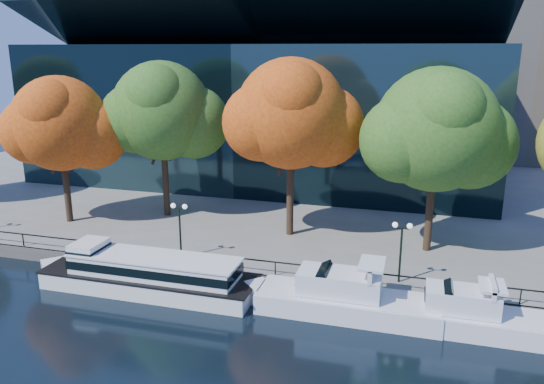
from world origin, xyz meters
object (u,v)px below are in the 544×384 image
(tree_1, at_px, (61,126))
(tour_boat, at_px, (143,272))
(cruiser_near, at_px, (340,297))
(tree_4, at_px, (439,133))
(tree_3, at_px, (293,116))
(cruiser_far, at_px, (461,314))
(tree_2, at_px, (163,113))
(lamp_1, at_px, (179,218))
(lamp_2, at_px, (402,238))

(tree_1, bearing_deg, tour_boat, -36.30)
(cruiser_near, bearing_deg, tree_4, 61.80)
(cruiser_near, relative_size, tree_3, 0.87)
(cruiser_near, distance_m, tree_1, 27.52)
(tour_boat, height_order, cruiser_far, cruiser_far)
(tree_3, bearing_deg, tree_2, 170.62)
(cruiser_far, bearing_deg, tree_2, 153.14)
(cruiser_near, relative_size, tree_2, 0.89)
(tour_boat, relative_size, lamp_1, 3.97)
(tree_1, relative_size, tree_2, 0.92)
(tour_boat, relative_size, tree_1, 1.28)
(tree_2, bearing_deg, cruiser_far, -26.86)
(tour_boat, xyz_separation_m, tree_3, (7.54, 10.67, 9.29))
(tree_1, bearing_deg, cruiser_near, -18.44)
(cruiser_near, distance_m, tree_2, 23.23)
(lamp_2, bearing_deg, tree_4, 73.17)
(cruiser_near, xyz_separation_m, lamp_1, (-12.08, 3.41, 2.88))
(cruiser_near, height_order, cruiser_far, cruiser_near)
(tree_4, distance_m, lamp_1, 19.30)
(tour_boat, distance_m, tree_1, 16.75)
(cruiser_far, distance_m, tree_3, 18.84)
(cruiser_far, relative_size, lamp_1, 2.47)
(cruiser_far, xyz_separation_m, tree_2, (-24.43, 12.37, 9.17))
(tree_1, relative_size, tree_3, 0.89)
(cruiser_near, bearing_deg, cruiser_far, -0.90)
(tour_boat, height_order, tree_2, tree_2)
(cruiser_near, bearing_deg, tour_boat, -178.33)
(lamp_2, bearing_deg, tree_1, 170.15)
(lamp_1, bearing_deg, tree_1, 159.09)
(cruiser_near, relative_size, lamp_1, 3.03)
(lamp_2, bearing_deg, cruiser_near, -134.03)
(tour_boat, distance_m, cruiser_far, 20.01)
(cruiser_far, bearing_deg, tour_boat, -179.22)
(tree_4, bearing_deg, lamp_2, -106.83)
(tree_2, height_order, tree_3, tree_3)
(tree_4, relative_size, lamp_1, 3.34)
(tree_3, height_order, tree_4, tree_3)
(tour_boat, bearing_deg, tree_1, 143.70)
(cruiser_near, bearing_deg, lamp_2, 45.97)
(tree_2, height_order, lamp_1, tree_2)
(tree_2, bearing_deg, tree_1, -151.85)
(tour_boat, bearing_deg, tree_4, 28.85)
(tour_boat, height_order, tree_3, tree_3)
(tree_1, xyz_separation_m, tree_4, (30.09, 1.38, 0.49))
(lamp_1, bearing_deg, cruiser_near, -15.75)
(tree_1, bearing_deg, cruiser_far, -14.80)
(cruiser_far, relative_size, lamp_2, 2.47)
(tree_4, xyz_separation_m, lamp_2, (-1.90, -6.28, -5.89))
(tree_3, bearing_deg, lamp_2, -37.91)
(cruiser_near, relative_size, lamp_2, 3.03)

